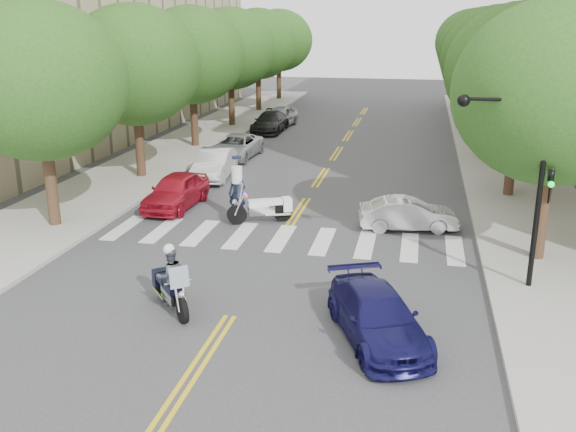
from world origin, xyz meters
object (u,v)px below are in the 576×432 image
(officer_standing, at_px, (237,194))
(convertible, at_px, (408,214))
(motorcycle_police, at_px, (170,280))
(sedan_blue, at_px, (377,317))
(motorcycle_parked, at_px, (266,208))

(officer_standing, distance_m, convertible, 6.73)
(officer_standing, bearing_deg, motorcycle_police, -75.76)
(motorcycle_police, bearing_deg, sedan_blue, 134.46)
(motorcycle_police, xyz_separation_m, officer_standing, (-0.48, 8.39, 0.17))
(motorcycle_police, xyz_separation_m, motorcycle_parked, (0.72, 8.18, -0.28))
(motorcycle_parked, relative_size, convertible, 0.67)
(officer_standing, height_order, convertible, officer_standing)
(convertible, distance_m, sedan_blue, 9.01)
(officer_standing, xyz_separation_m, sedan_blue, (6.21, -9.00, -0.40))
(motorcycle_parked, distance_m, convertible, 5.52)
(motorcycle_parked, height_order, officer_standing, officer_standing)
(motorcycle_police, distance_m, sedan_blue, 5.76)
(motorcycle_parked, bearing_deg, sedan_blue, -175.27)
(officer_standing, bearing_deg, convertible, 10.94)
(motorcycle_parked, xyz_separation_m, officer_standing, (-1.21, 0.21, 0.45))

